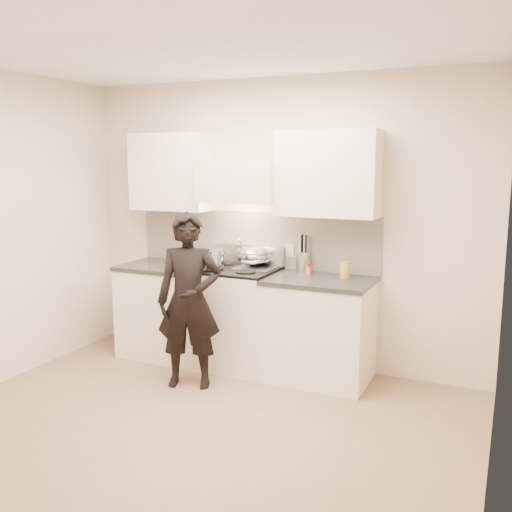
# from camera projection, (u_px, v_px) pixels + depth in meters

# --- Properties ---
(ground_plane) EXTENTS (4.00, 4.00, 0.00)m
(ground_plane) POSITION_uv_depth(u_px,v_px,m) (184.00, 435.00, 4.08)
(ground_plane) COLOR #85674C
(room_shell) EXTENTS (4.04, 3.54, 2.70)m
(room_shell) POSITION_uv_depth(u_px,v_px,m) (200.00, 208.00, 4.16)
(room_shell) COLOR beige
(room_shell) RESTS_ON ground
(stove) EXTENTS (0.76, 0.65, 0.96)m
(stove) POSITION_uv_depth(u_px,v_px,m) (235.00, 317.00, 5.40)
(stove) COLOR beige
(stove) RESTS_ON ground
(counter_right) EXTENTS (0.92, 0.67, 0.92)m
(counter_right) POSITION_uv_depth(u_px,v_px,m) (319.00, 329.00, 5.06)
(counter_right) COLOR silver
(counter_right) RESTS_ON ground
(counter_left) EXTENTS (0.82, 0.67, 0.92)m
(counter_left) POSITION_uv_depth(u_px,v_px,m) (166.00, 309.00, 5.72)
(counter_left) COLOR silver
(counter_left) RESTS_ON ground
(wok) EXTENTS (0.35, 0.44, 0.28)m
(wok) POSITION_uv_depth(u_px,v_px,m) (254.00, 255.00, 5.38)
(wok) COLOR silver
(wok) RESTS_ON stove
(stock_pot) EXTENTS (0.34, 0.34, 0.17)m
(stock_pot) POSITION_uv_depth(u_px,v_px,m) (210.00, 259.00, 5.25)
(stock_pot) COLOR silver
(stock_pot) RESTS_ON stove
(utensil_crock) EXTENTS (0.13, 0.13, 0.34)m
(utensil_crock) POSITION_uv_depth(u_px,v_px,m) (303.00, 260.00, 5.29)
(utensil_crock) COLOR #B5B5B5
(utensil_crock) RESTS_ON counter_right
(spice_jar) EXTENTS (0.05, 0.05, 0.10)m
(spice_jar) POSITION_uv_depth(u_px,v_px,m) (309.00, 269.00, 5.14)
(spice_jar) COLOR orange
(spice_jar) RESTS_ON counter_right
(oil_glass) EXTENTS (0.08, 0.08, 0.14)m
(oil_glass) POSITION_uv_depth(u_px,v_px,m) (345.00, 270.00, 5.00)
(oil_glass) COLOR gold
(oil_glass) RESTS_ON counter_right
(person) EXTENTS (0.64, 0.53, 1.52)m
(person) POSITION_uv_depth(u_px,v_px,m) (189.00, 301.00, 4.86)
(person) COLOR black
(person) RESTS_ON ground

